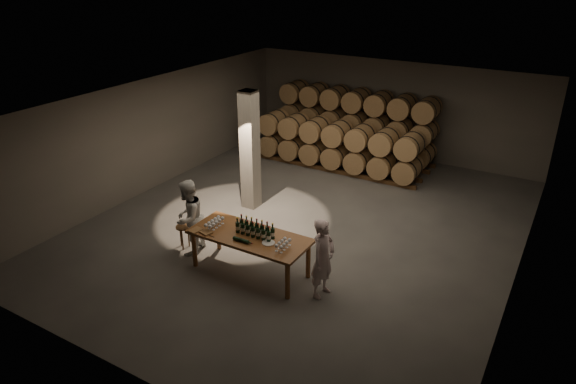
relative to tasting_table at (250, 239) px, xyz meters
The scene contains 15 objects.
room 3.34m from the tasting_table, 123.69° to the left, with size 12.00×12.00×12.00m.
tasting_table is the anchor object (origin of this frame).
barrel_stack_back 7.77m from the tasting_table, 97.11° to the left, with size 5.48×0.95×2.31m.
barrel_stack_front 6.37m from the tasting_table, 98.66° to the left, with size 5.48×0.95×1.57m.
bottle_cluster 0.26m from the tasting_table, 23.75° to the left, with size 0.87×0.24×0.36m.
lying_bottles 0.35m from the tasting_table, 86.53° to the right, with size 0.46×0.08×0.08m.
glass_cluster_left 0.88m from the tasting_table, behind, with size 0.20×0.53×0.17m.
glass_cluster_right 0.92m from the tasting_table, ahead, with size 0.19×0.41×0.16m.
plate 0.54m from the tasting_table, ahead, with size 0.27×0.27×0.02m, color white.
notebook_near 0.94m from the tasting_table, 155.03° to the right, with size 0.24×0.19×0.03m, color brown.
notebook_corner 1.19m from the tasting_table, 159.05° to the right, with size 0.21×0.27×0.02m, color brown.
pen 0.80m from the tasting_table, 145.45° to the right, with size 0.01×0.01×0.14m, color black.
stool 1.95m from the tasting_table, behind, with size 0.33×0.33×0.56m.
person_man 1.71m from the tasting_table, ahead, with size 0.61×0.40×1.68m, color beige.
person_woman 1.66m from the tasting_table, behind, with size 0.86×0.67×1.77m, color silver.
Camera 1 is at (5.46, -10.22, 6.21)m, focal length 32.00 mm.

